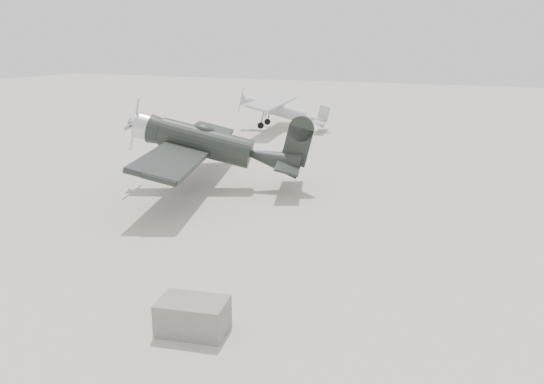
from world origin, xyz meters
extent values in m
plane|color=gray|center=(0.00, 0.00, 0.00)|extent=(160.00, 160.00, 0.00)
cylinder|color=black|center=(-4.13, 7.87, 2.24)|extent=(4.82, 2.75, 1.46)
cone|color=black|center=(-0.84, 8.89, 2.29)|extent=(2.99, 2.10, 1.36)
cylinder|color=silver|center=(-7.17, 6.94, 2.24)|extent=(1.28, 1.51, 1.29)
cone|color=silver|center=(-7.77, 6.75, 2.24)|extent=(0.52, 0.67, 0.58)
cube|color=silver|center=(-7.70, 6.77, 2.24)|extent=(0.12, 0.20, 2.72)
ellipsoid|color=black|center=(-4.33, 7.81, 2.88)|extent=(1.31, 1.02, 0.48)
cube|color=black|center=(-4.83, 7.66, 1.87)|extent=(5.79, 12.62, 0.23)
cube|color=black|center=(-0.04, 9.14, 2.34)|extent=(2.39, 4.53, 0.10)
cube|color=black|center=(0.11, 9.18, 3.23)|extent=(1.23, 0.47, 1.88)
cylinder|color=black|center=(-4.81, 6.19, 0.44)|extent=(0.73, 0.37, 0.71)
cylinder|color=black|center=(-5.64, 8.88, 0.44)|extent=(0.73, 0.37, 0.71)
cylinder|color=#333333|center=(-4.81, 6.19, 1.14)|extent=(0.14, 0.14, 1.46)
cylinder|color=#333333|center=(-5.64, 8.88, 1.14)|extent=(0.14, 0.14, 1.46)
cylinder|color=black|center=(0.21, 9.21, 1.84)|extent=(0.24, 0.15, 0.23)
cylinder|color=gray|center=(-7.87, 25.90, 1.71)|extent=(5.06, 1.78, 1.05)
cone|color=gray|center=(-4.57, 26.40, 1.71)|extent=(1.84, 1.20, 0.95)
cone|color=gray|center=(-10.60, 25.48, 1.71)|extent=(0.71, 1.07, 0.99)
cube|color=gray|center=(-10.98, 25.43, 1.71)|extent=(0.07, 0.14, 2.10)
cube|color=gray|center=(-8.25, 25.84, 2.31)|extent=(3.36, 10.65, 0.17)
cube|color=gray|center=(-4.10, 26.47, 1.76)|extent=(1.33, 3.34, 0.08)
cube|color=gray|center=(-4.00, 26.48, 2.38)|extent=(0.86, 0.20, 1.24)
cylinder|color=black|center=(-8.47, 24.75, 0.26)|extent=(0.55, 0.21, 0.53)
cylinder|color=black|center=(-8.78, 26.82, 0.26)|extent=(0.55, 0.21, 0.53)
cylinder|color=#333333|center=(-8.47, 24.75, 0.81)|extent=(0.10, 0.10, 1.14)
cylinder|color=#333333|center=(-8.78, 26.82, 0.81)|extent=(0.10, 0.10, 1.14)
cylinder|color=black|center=(-3.91, 26.50, 1.43)|extent=(0.18, 0.09, 0.17)
cube|color=slate|center=(2.55, -4.44, 0.44)|extent=(1.91, 1.39, 0.87)
camera|label=1|loc=(9.19, -14.79, 7.23)|focal=35.00mm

